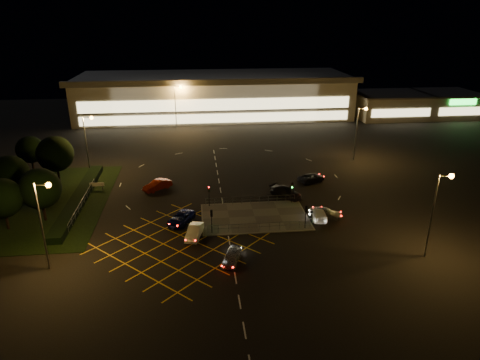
{
  "coord_description": "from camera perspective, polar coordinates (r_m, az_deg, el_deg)",
  "views": [
    {
      "loc": [
        -5.64,
        -53.88,
        25.99
      ],
      "look_at": [
        0.97,
        6.94,
        2.0
      ],
      "focal_mm": 32.0,
      "sensor_mm": 36.0,
      "label": 1
    }
  ],
  "objects": [
    {
      "name": "car_near_silver",
      "position": [
        48.32,
        -1.11,
        -10.15
      ],
      "size": [
        2.86,
        4.42,
        1.4
      ],
      "primitive_type": "imported",
      "rotation": [
        0.0,
        0.0,
        5.96
      ],
      "color": "silver",
      "rests_on": "ground"
    },
    {
      "name": "hedge",
      "position": [
        67.35,
        -20.65,
        -2.28
      ],
      "size": [
        2.0,
        26.0,
        1.0
      ],
      "primitive_type": "cube",
      "color": "black",
      "rests_on": "ground"
    },
    {
      "name": "supermarket",
      "position": [
        117.8,
        -3.43,
        11.27
      ],
      "size": [
        72.0,
        26.5,
        10.5
      ],
      "color": "beige",
      "rests_on": "ground"
    },
    {
      "name": "tree_a",
      "position": [
        61.27,
        -29.15,
        -2.15
      ],
      "size": [
        5.04,
        5.04,
        6.86
      ],
      "color": "black",
      "rests_on": "ground"
    },
    {
      "name": "streetlight_far_right",
      "position": [
        111.67,
        12.98,
        10.86
      ],
      "size": [
        1.78,
        0.56,
        10.03
      ],
      "color": "slate",
      "rests_on": "ground"
    },
    {
      "name": "car_east_grey",
      "position": [
        71.37,
        9.51,
        0.31
      ],
      "size": [
        5.16,
        3.8,
        1.3
      ],
      "primitive_type": "imported",
      "rotation": [
        0.0,
        0.0,
        1.97
      ],
      "color": "black",
      "rests_on": "ground"
    },
    {
      "name": "car_right_silver",
      "position": [
        59.17,
        11.3,
        -4.3
      ],
      "size": [
        4.61,
        2.77,
        1.47
      ],
      "primitive_type": "imported",
      "rotation": [
        0.0,
        0.0,
        1.32
      ],
      "color": "#A9ADB0",
      "rests_on": "ground"
    },
    {
      "name": "car_queue_white",
      "position": [
        53.55,
        -6.1,
        -6.87
      ],
      "size": [
        2.53,
        4.63,
        1.45
      ],
      "primitive_type": "imported",
      "rotation": [
        0.0,
        0.0,
        6.04
      ],
      "color": "white",
      "rests_on": "ground"
    },
    {
      "name": "tree_e",
      "position": [
        61.42,
        -25.11,
        -1.05
      ],
      "size": [
        5.4,
        5.4,
        7.35
      ],
      "color": "black",
      "rests_on": "ground"
    },
    {
      "name": "retail_unit_b",
      "position": [
        129.32,
        25.81,
        9.17
      ],
      "size": [
        14.8,
        14.8,
        6.35
      ],
      "color": "beige",
      "rests_on": "ground"
    },
    {
      "name": "signal_nw",
      "position": [
        60.68,
        -4.17,
        -1.56
      ],
      "size": [
        0.28,
        0.3,
        3.15
      ],
      "color": "black",
      "rests_on": "pedestrian_island"
    },
    {
      "name": "car_approach_white",
      "position": [
        58.85,
        10.47,
        -4.43
      ],
      "size": [
        2.73,
        5.04,
        1.39
      ],
      "primitive_type": "imported",
      "rotation": [
        0.0,
        0.0,
        2.97
      ],
      "color": "silver",
      "rests_on": "ground"
    },
    {
      "name": "streetlight_se",
      "position": [
        51.46,
        24.87,
        -2.88
      ],
      "size": [
        1.78,
        0.56,
        10.03
      ],
      "color": "slate",
      "rests_on": "ground"
    },
    {
      "name": "ground",
      "position": [
        60.08,
        -0.21,
        -4.22
      ],
      "size": [
        180.0,
        180.0,
        0.0
      ],
      "primitive_type": "plane",
      "color": "black",
      "rests_on": "ground"
    },
    {
      "name": "car_far_dkgrey",
      "position": [
        64.86,
        6.13,
        -1.61
      ],
      "size": [
        5.07,
        5.29,
        1.51
      ],
      "primitive_type": "imported",
      "rotation": [
        0.0,
        0.0,
        0.74
      ],
      "color": "black",
      "rests_on": "ground"
    },
    {
      "name": "grass_verge",
      "position": [
        68.98,
        -24.62,
        -2.75
      ],
      "size": [
        18.0,
        30.0,
        0.08
      ],
      "primitive_type": "cube",
      "color": "black",
      "rests_on": "ground"
    },
    {
      "name": "streetlight_sw",
      "position": [
        48.83,
        -24.7,
        -4.13
      ],
      "size": [
        1.78,
        0.56,
        10.03
      ],
      "color": "slate",
      "rests_on": "ground"
    },
    {
      "name": "tree_b",
      "position": [
        68.82,
        -28.35,
        0.68
      ],
      "size": [
        5.4,
        5.4,
        7.35
      ],
      "color": "black",
      "rests_on": "ground"
    },
    {
      "name": "signal_se",
      "position": [
        55.11,
        8.78,
        -4.24
      ],
      "size": [
        0.28,
        0.3,
        3.15
      ],
      "rotation": [
        0.0,
        0.0,
        3.14
      ],
      "color": "black",
      "rests_on": "pedestrian_island"
    },
    {
      "name": "signal_sw",
      "position": [
        53.42,
        -3.82,
        -4.88
      ],
      "size": [
        0.28,
        0.3,
        3.15
      ],
      "rotation": [
        0.0,
        0.0,
        3.14
      ],
      "color": "black",
      "rests_on": "pedestrian_island"
    },
    {
      "name": "streetlight_ne",
      "position": [
        82.1,
        15.6,
        6.94
      ],
      "size": [
        1.78,
        0.56,
        10.03
      ],
      "color": "slate",
      "rests_on": "ground"
    },
    {
      "name": "streetlight_far_left",
      "position": [
        103.79,
        -8.4,
        10.4
      ],
      "size": [
        1.78,
        0.56,
        10.03
      ],
      "color": "slate",
      "rests_on": "ground"
    },
    {
      "name": "streetlight_nw",
      "position": [
        76.58,
        -19.61,
        5.47
      ],
      "size": [
        1.78,
        0.56,
        10.03
      ],
      "color": "slate",
      "rests_on": "ground"
    },
    {
      "name": "pedestrian_island",
      "position": [
        58.5,
        1.96,
        -4.91
      ],
      "size": [
        14.0,
        9.0,
        0.12
      ],
      "primitive_type": "cube",
      "color": "#4C4944",
      "rests_on": "ground"
    },
    {
      "name": "signal_ne",
      "position": [
        62.17,
        6.95,
        -1.08
      ],
      "size": [
        0.28,
        0.3,
        3.15
      ],
      "color": "black",
      "rests_on": "pedestrian_island"
    },
    {
      "name": "tree_d",
      "position": [
        82.13,
        -26.2,
        3.66
      ],
      "size": [
        4.68,
        4.68,
        6.37
      ],
      "color": "black",
      "rests_on": "ground"
    },
    {
      "name": "tree_c",
      "position": [
        74.5,
        -23.42,
        3.21
      ],
      "size": [
        5.76,
        5.76,
        7.84
      ],
      "color": "black",
      "rests_on": "ground"
    },
    {
      "name": "car_left_blue",
      "position": [
        57.21,
        -7.89,
        -5.07
      ],
      "size": [
        4.2,
        5.37,
        1.36
      ],
      "primitive_type": "imported",
      "rotation": [
        0.0,
        0.0,
        5.82
      ],
      "color": "#0B1147",
      "rests_on": "ground"
    },
    {
      "name": "car_circ_red",
      "position": [
        68.29,
        -10.96,
        -0.67
      ],
      "size": [
        4.67,
        4.22,
        1.54
      ],
      "primitive_type": "imported",
      "rotation": [
        0.0,
        0.0,
        5.39
      ],
      "color": "maroon",
      "rests_on": "ground"
    },
    {
      "name": "retail_unit_a",
      "position": [
        121.73,
        19.29,
        9.45
      ],
      "size": [
        18.8,
        14.8,
        6.35
      ],
      "color": "beige",
      "rests_on": "ground"
    }
  ]
}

